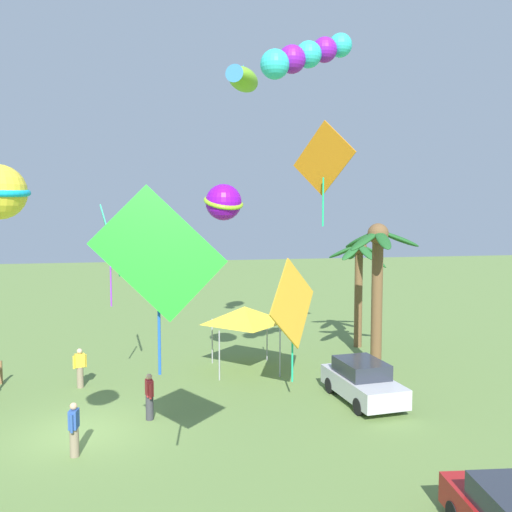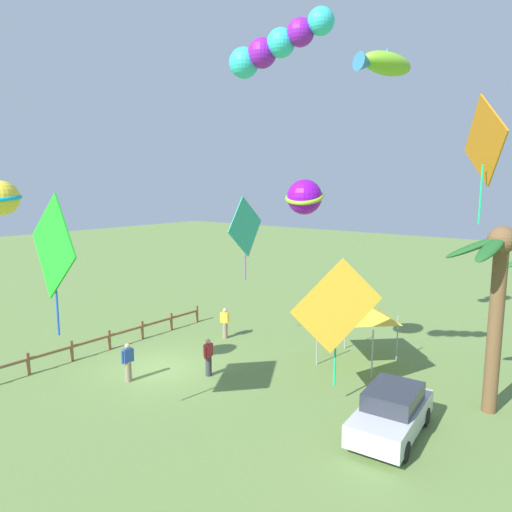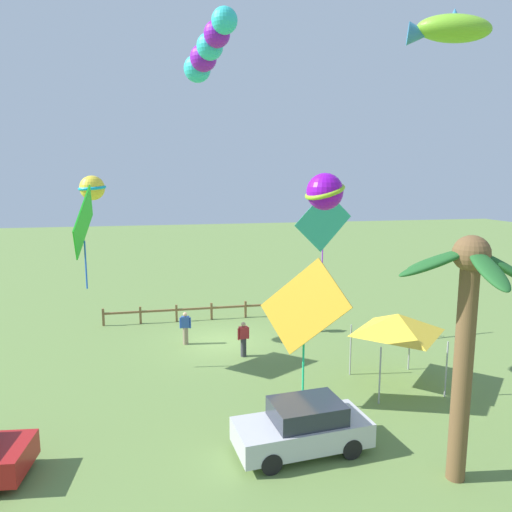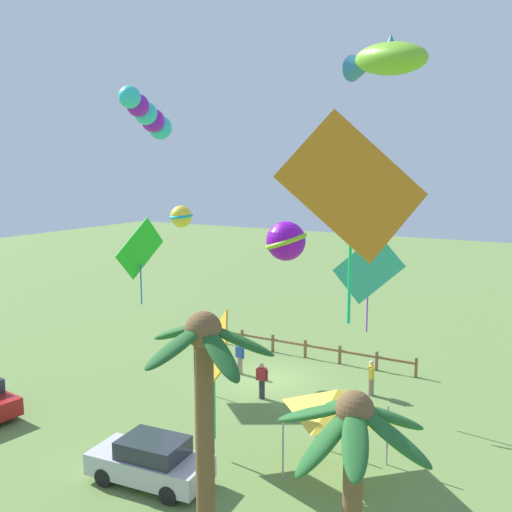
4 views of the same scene
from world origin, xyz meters
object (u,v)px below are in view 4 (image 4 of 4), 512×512
(kite_diamond_6, at_px, (352,189))
(kite_ball_2, at_px, (286,241))
(kite_diamond_4, at_px, (140,250))
(palm_tree_0, at_px, (204,384))
(kite_fish_3, at_px, (386,60))
(parked_car_0, at_px, (151,461))
(kite_diamond_7, at_px, (214,357))
(kite_diamond_1, at_px, (368,270))
(festival_tent, at_px, (337,401))
(kite_tube_0, at_px, (148,115))
(spectator_1, at_px, (262,380))
(spectator_2, at_px, (240,358))
(kite_ball_5, at_px, (181,216))
(palm_tree_1, at_px, (353,460))
(spectator_0, at_px, (371,378))

(kite_diamond_6, bearing_deg, kite_ball_2, -50.68)
(kite_diamond_4, bearing_deg, kite_diamond_6, 149.06)
(palm_tree_0, distance_m, kite_ball_2, 7.56)
(palm_tree_0, relative_size, kite_fish_3, 2.17)
(parked_car_0, height_order, kite_diamond_7, kite_diamond_7)
(kite_diamond_1, height_order, kite_ball_2, kite_ball_2)
(festival_tent, distance_m, kite_diamond_6, 8.39)
(festival_tent, distance_m, kite_fish_3, 10.60)
(palm_tree_0, distance_m, kite_diamond_4, 14.22)
(parked_car_0, bearing_deg, kite_diamond_4, -47.87)
(palm_tree_0, bearing_deg, kite_diamond_1, -91.07)
(kite_tube_0, bearing_deg, spectator_1, -111.85)
(kite_ball_2, distance_m, kite_diamond_4, 9.54)
(kite_ball_2, xyz_separation_m, kite_diamond_7, (1.49, 2.37, -3.80))
(kite_diamond_1, relative_size, kite_diamond_7, 0.88)
(kite_diamond_4, bearing_deg, kite_ball_2, 163.65)
(parked_car_0, distance_m, kite_diamond_6, 11.04)
(palm_tree_0, relative_size, parked_car_0, 1.61)
(kite_diamond_7, bearing_deg, kite_tube_0, -9.16)
(kite_fish_3, bearing_deg, kite_tube_0, 3.25)
(palm_tree_0, bearing_deg, spectator_2, -62.01)
(parked_car_0, height_order, festival_tent, festival_tent)
(spectator_2, relative_size, kite_tube_0, 0.52)
(kite_fish_3, distance_m, kite_diamond_6, 5.40)
(festival_tent, height_order, kite_ball_5, kite_ball_5)
(spectator_2, distance_m, kite_tube_0, 12.98)
(spectator_2, bearing_deg, palm_tree_1, 129.48)
(parked_car_0, height_order, kite_tube_0, kite_tube_0)
(spectator_0, height_order, kite_diamond_1, kite_diamond_1)
(palm_tree_1, xyz_separation_m, spectator_2, (10.56, -12.82, -3.37))
(palm_tree_0, height_order, kite_diamond_4, kite_diamond_4)
(spectator_0, bearing_deg, kite_ball_5, -1.15)
(kite_fish_3, height_order, kite_diamond_4, kite_fish_3)
(kite_diamond_6, relative_size, kite_diamond_7, 1.08)
(palm_tree_1, relative_size, kite_diamond_4, 1.35)
(palm_tree_1, relative_size, kite_fish_3, 1.87)
(kite_fish_3, bearing_deg, spectator_2, -35.91)
(kite_ball_5, bearing_deg, kite_diamond_4, 89.55)
(parked_car_0, distance_m, kite_diamond_4, 11.47)
(spectator_1, height_order, kite_fish_3, kite_fish_3)
(spectator_1, bearing_deg, palm_tree_1, 127.25)
(spectator_2, relative_size, kite_diamond_6, 0.32)
(kite_diamond_1, bearing_deg, kite_tube_0, 45.85)
(parked_car_0, relative_size, spectator_0, 2.54)
(kite_ball_2, bearing_deg, palm_tree_1, 125.35)
(parked_car_0, height_order, kite_diamond_6, kite_diamond_6)
(kite_fish_3, bearing_deg, spectator_1, -33.70)
(kite_diamond_7, bearing_deg, spectator_0, -109.76)
(parked_car_0, relative_size, spectator_1, 2.54)
(kite_ball_5, bearing_deg, spectator_2, 168.79)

